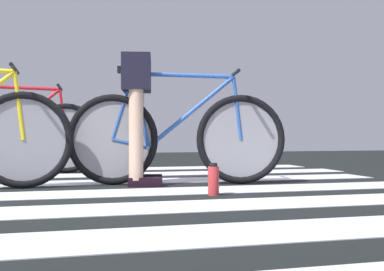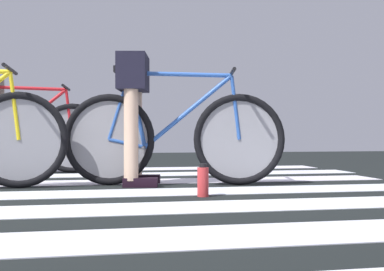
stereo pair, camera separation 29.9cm
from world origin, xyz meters
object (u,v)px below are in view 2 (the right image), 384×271
water_bottle (203,181)px  bicycle_1_of_3 (174,136)px  cyclist_1_of_3 (134,101)px  bicycle_3_of_3 (20,135)px

water_bottle → bicycle_1_of_3: bearing=95.9°
bicycle_1_of_3 → cyclist_1_of_3: (-0.31, 0.06, 0.27)m
bicycle_1_of_3 → water_bottle: (0.08, -0.74, -0.29)m
bicycle_3_of_3 → water_bottle: (1.43, -2.19, -0.29)m
bicycle_1_of_3 → cyclist_1_of_3: size_ratio=1.68×
bicycle_3_of_3 → water_bottle: bicycle_3_of_3 is taller
bicycle_1_of_3 → water_bottle: bicycle_1_of_3 is taller
bicycle_1_of_3 → cyclist_1_of_3: 0.41m
cyclist_1_of_3 → water_bottle: bearing=-53.5°
bicycle_1_of_3 → bicycle_3_of_3: (-1.35, 1.45, 0.00)m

